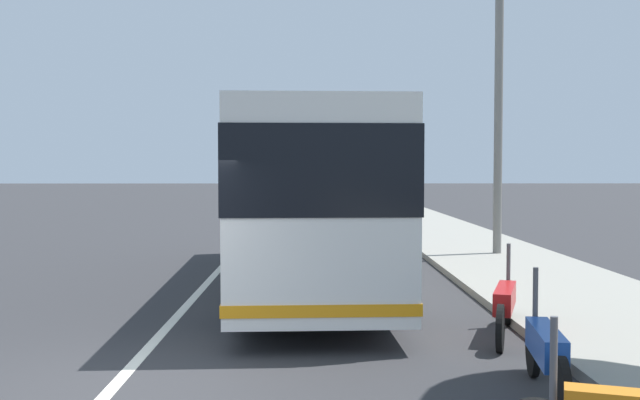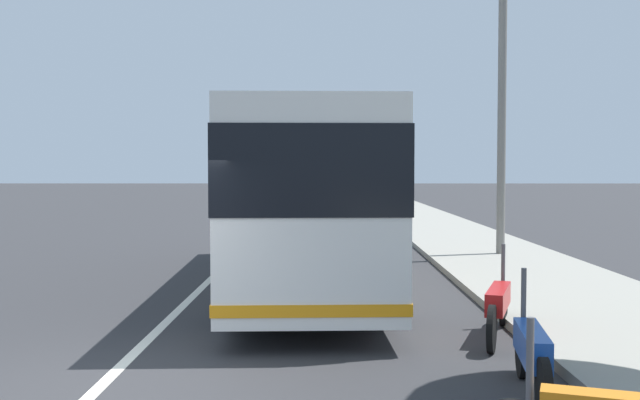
# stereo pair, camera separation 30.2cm
# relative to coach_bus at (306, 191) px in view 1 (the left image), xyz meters

# --- Properties ---
(ground_plane) EXTENTS (220.00, 220.00, 0.00)m
(ground_plane) POSITION_rel_coach_bus_xyz_m (-7.16, 2.07, -1.94)
(ground_plane) COLOR #2D2D30
(sidewalk_curb) EXTENTS (110.00, 3.60, 0.14)m
(sidewalk_curb) POSITION_rel_coach_bus_xyz_m (2.84, -4.91, -1.87)
(sidewalk_curb) COLOR gray
(sidewalk_curb) RESTS_ON ground
(lane_divider_line) EXTENTS (110.00, 0.16, 0.01)m
(lane_divider_line) POSITION_rel_coach_bus_xyz_m (2.84, 2.07, -1.93)
(lane_divider_line) COLOR silver
(lane_divider_line) RESTS_ON ground
(coach_bus) EXTENTS (11.85, 3.04, 3.36)m
(coach_bus) POSITION_rel_coach_bus_xyz_m (0.00, 0.00, 0.00)
(coach_bus) COLOR silver
(coach_bus) RESTS_ON ground
(motorcycle_angled) EXTENTS (2.30, 0.41, 1.28)m
(motorcycle_angled) POSITION_rel_coach_bus_xyz_m (-7.49, -2.54, -1.46)
(motorcycle_angled) COLOR black
(motorcycle_angled) RESTS_ON ground
(motorcycle_far_end) EXTENTS (2.29, 0.84, 1.26)m
(motorcycle_far_end) POSITION_rel_coach_bus_xyz_m (-4.73, -2.85, -1.46)
(motorcycle_far_end) COLOR black
(motorcycle_far_end) RESTS_ON ground
(car_oncoming) EXTENTS (4.47, 2.03, 1.46)m
(car_oncoming) POSITION_rel_coach_bus_xyz_m (37.55, -0.05, -1.25)
(car_oncoming) COLOR gray
(car_oncoming) RESTS_ON ground
(car_behind_bus) EXTENTS (4.21, 2.03, 1.57)m
(car_behind_bus) POSITION_rel_coach_bus_xyz_m (32.08, -0.15, -1.19)
(car_behind_bus) COLOR black
(car_behind_bus) RESTS_ON ground
(car_side_street) EXTENTS (4.15, 1.97, 1.54)m
(car_side_street) POSITION_rel_coach_bus_xyz_m (44.41, -0.47, -1.20)
(car_side_street) COLOR gold
(car_side_street) RESTS_ON ground
(utility_pole) EXTENTS (0.22, 0.22, 8.74)m
(utility_pole) POSITION_rel_coach_bus_xyz_m (4.40, -5.07, 2.43)
(utility_pole) COLOR slate
(utility_pole) RESTS_ON ground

